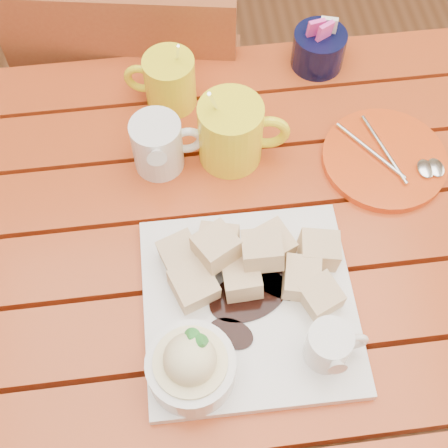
{
  "coord_description": "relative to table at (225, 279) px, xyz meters",
  "views": [
    {
      "loc": [
        -0.05,
        -0.42,
        1.54
      ],
      "look_at": [
        -0.0,
        -0.0,
        0.82
      ],
      "focal_mm": 50.0,
      "sensor_mm": 36.0,
      "label": 1
    }
  ],
  "objects": [
    {
      "name": "ground",
      "position": [
        0.0,
        -0.0,
        -0.64
      ],
      "size": [
        5.0,
        5.0,
        0.0
      ],
      "primitive_type": "plane",
      "color": "#5C321A",
      "rests_on": "ground"
    },
    {
      "name": "coffee_mug_left",
      "position": [
        -0.06,
        0.29,
        0.15
      ],
      "size": [
        0.12,
        0.08,
        0.14
      ],
      "rotation": [
        0.0,
        0.0,
        -0.26
      ],
      "color": "yellow",
      "rests_on": "table"
    },
    {
      "name": "orange_saucer",
      "position": [
        0.27,
        0.12,
        0.11
      ],
      "size": [
        0.19,
        0.19,
        0.02
      ],
      "rotation": [
        0.0,
        0.0,
        0.41
      ],
      "color": "#D64312",
      "rests_on": "table"
    },
    {
      "name": "sugar_caddy",
      "position": [
        0.2,
        0.34,
        0.14
      ],
      "size": [
        0.09,
        0.09,
        0.1
      ],
      "color": "black",
      "rests_on": "table"
    },
    {
      "name": "dessert_plate",
      "position": [
        0.0,
        -0.11,
        0.14
      ],
      "size": [
        0.29,
        0.29,
        0.11
      ],
      "rotation": [
        0.0,
        0.0,
        -0.01
      ],
      "color": "white",
      "rests_on": "table"
    },
    {
      "name": "coffee_mug_right",
      "position": [
        0.03,
        0.16,
        0.16
      ],
      "size": [
        0.14,
        0.1,
        0.16
      ],
      "rotation": [
        0.0,
        0.0,
        -0.12
      ],
      "color": "yellow",
      "rests_on": "table"
    },
    {
      "name": "cream_pitcher",
      "position": [
        -0.08,
        0.16,
        0.16
      ],
      "size": [
        0.11,
        0.09,
        0.09
      ],
      "rotation": [
        0.0,
        0.0,
        0.03
      ],
      "color": "white",
      "rests_on": "table"
    },
    {
      "name": "chair_far",
      "position": [
        -0.12,
        0.52,
        -0.16
      ],
      "size": [
        0.47,
        0.47,
        0.87
      ],
      "rotation": [
        0.0,
        0.0,
        2.97
      ],
      "color": "brown",
      "rests_on": "ground"
    },
    {
      "name": "table",
      "position": [
        0.0,
        0.0,
        0.0
      ],
      "size": [
        1.2,
        0.79,
        0.75
      ],
      "color": "#AE4316",
      "rests_on": "ground"
    }
  ]
}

